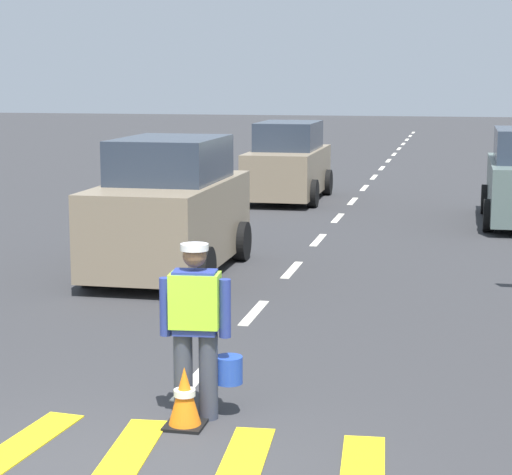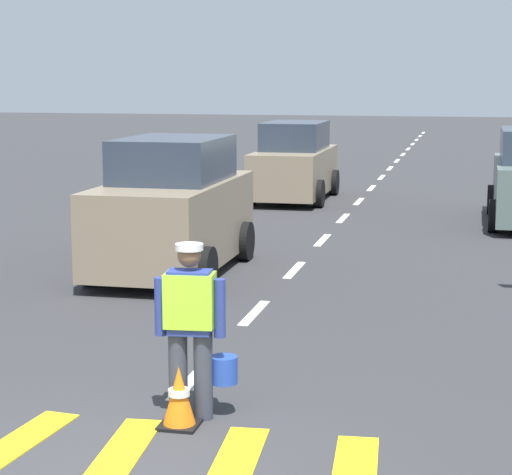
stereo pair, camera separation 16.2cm
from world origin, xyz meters
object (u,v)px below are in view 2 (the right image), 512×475
at_px(traffic_cone_near, 179,397).
at_px(car_oncoming_second, 294,164).
at_px(road_worker, 193,322).
at_px(car_oncoming_lead, 173,210).

relative_size(traffic_cone_near, car_oncoming_second, 0.14).
distance_m(road_worker, car_oncoming_second, 16.21).
distance_m(traffic_cone_near, car_oncoming_second, 16.47).
xyz_separation_m(traffic_cone_near, car_oncoming_lead, (-2.20, 6.79, 0.74)).
xyz_separation_m(road_worker, traffic_cone_near, (-0.06, -0.26, -0.65)).
bearing_deg(car_oncoming_lead, road_worker, -70.92).
xyz_separation_m(traffic_cone_near, car_oncoming_second, (-1.96, 16.34, 0.64)).
bearing_deg(road_worker, traffic_cone_near, -103.04).
relative_size(car_oncoming_lead, car_oncoming_second, 0.99).
relative_size(road_worker, car_oncoming_second, 0.41).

